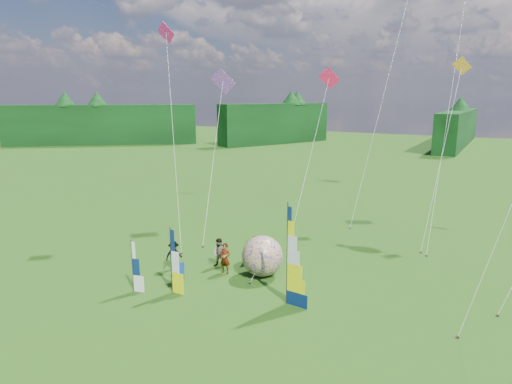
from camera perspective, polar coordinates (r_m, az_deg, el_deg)
The scene contains 17 objects.
ground at distance 21.77m, azimuth -3.01°, elevation -16.57°, with size 220.00×220.00×0.00m, color #2C5717.
treeline_ring at distance 20.17m, azimuth -3.13°, elevation -6.54°, with size 210.00×210.00×8.00m, color #0D4614, non-canonical shape.
feather_banner_main at distance 23.01m, azimuth 3.91°, elevation -7.96°, with size 1.38×0.10×5.12m, color #0B2151, non-canonical shape.
side_banner_left at distance 24.89m, azimuth -10.54°, elevation -8.51°, with size 0.98×0.10×3.54m, color #EFF407, non-canonical shape.
side_banner_far at distance 25.61m, azimuth -15.19°, elevation -8.99°, with size 0.85×0.10×2.82m, color white, non-canonical shape.
bol_inflatable at distance 26.88m, azimuth 0.80°, elevation -8.00°, with size 2.41×2.41×2.41m, color #1C108C.
spectator_a at distance 27.34m, azimuth -3.87°, elevation -8.28°, with size 0.68×0.45×1.87m, color #66594C.
spectator_b at distance 28.31m, azimuth -4.58°, elevation -7.61°, with size 0.89×0.44×1.83m, color #66594C.
spectator_c at distance 28.31m, azimuth -10.24°, elevation -7.82°, with size 1.15×0.43×1.78m, color #66594C.
spectator_d at distance 29.04m, azimuth -0.19°, elevation -7.18°, with size 1.01×0.41×1.72m, color #66594C.
camp_chair at distance 26.39m, azimuth -9.74°, elevation -10.04°, with size 0.67×0.67×1.16m, color navy, non-canonical shape.
kite_whale at distance 36.77m, azimuth 23.12°, elevation 11.13°, with size 3.24×15.37×20.87m, color black, non-canonical shape.
kite_rainbow_delta at distance 34.90m, azimuth -5.34°, elevation 5.83°, with size 6.98×11.56×13.34m, color #F73358, non-canonical shape.
small_kite_red at distance 34.49m, azimuth 6.83°, elevation 5.55°, with size 3.12×10.56×13.13m, color #EE1A4A, non-canonical shape.
small_kite_orange at distance 34.68m, azimuth 22.32°, elevation 5.19°, with size 3.03×9.02×13.63m, color orange, non-canonical shape.
small_kite_pink at distance 32.84m, azimuth -10.33°, elevation 7.87°, with size 7.41×7.61×16.27m, color #F8257E, non-canonical shape.
small_kite_green at distance 39.94m, azimuth 15.64°, elevation 12.11°, with size 3.87×11.74×21.52m, color #26C058, non-canonical shape.
Camera 1 is at (10.33, -16.08, 10.43)m, focal length 32.00 mm.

